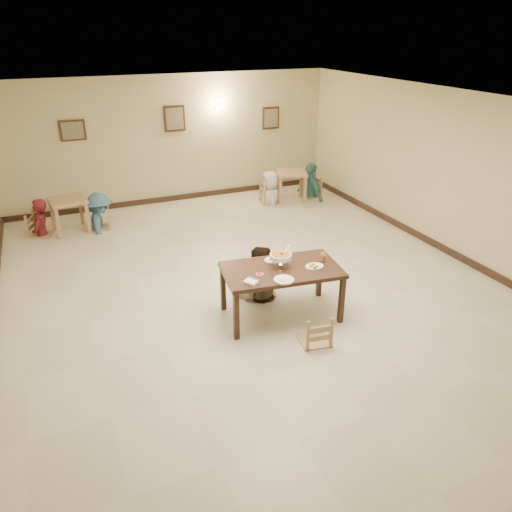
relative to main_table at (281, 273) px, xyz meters
name	(u,v)px	position (x,y,z in m)	size (l,w,h in m)	color
floor	(253,287)	(-0.03, 0.99, -0.72)	(10.00, 10.00, 0.00)	beige
ceiling	(253,103)	(-0.03, 0.99, 2.28)	(10.00, 10.00, 0.00)	white
wall_back	(171,140)	(-0.03, 5.99, 0.78)	(10.00, 10.00, 0.00)	beige
wall_right	(452,174)	(3.97, 0.99, 0.78)	(10.00, 10.00, 0.00)	beige
baseboard_back	(176,198)	(-0.03, 5.96, -0.66)	(8.00, 0.06, 0.12)	#301F16
baseboard_right	(439,246)	(3.94, 0.99, -0.66)	(0.06, 10.00, 0.12)	#301F16
picture_a	(73,130)	(-2.23, 5.95, 1.18)	(0.55, 0.04, 0.45)	#3A2514
picture_b	(175,119)	(0.07, 5.95, 1.28)	(0.50, 0.04, 0.60)	#3A2514
picture_c	(271,118)	(2.57, 5.95, 1.13)	(0.45, 0.04, 0.55)	#3A2514
wall_sconce	(218,103)	(1.17, 5.95, 1.58)	(0.16, 0.05, 0.22)	#FFD88C
main_table	(281,273)	(0.00, 0.00, 0.00)	(1.81, 1.16, 0.80)	#3A1F14
chair_far	(259,264)	(-0.02, 0.79, -0.20)	(0.49, 0.49, 1.03)	tan
chair_near	(316,315)	(0.13, -0.80, -0.28)	(0.41, 0.41, 0.87)	tan
main_diner	(258,247)	(-0.06, 0.71, 0.14)	(0.83, 0.65, 1.71)	gray
curry_warmer	(281,256)	(0.01, 0.05, 0.25)	(0.36, 0.32, 0.29)	silver
rice_plate_far	(274,260)	(0.02, 0.28, 0.10)	(0.31, 0.31, 0.07)	white
rice_plate_near	(284,280)	(-0.14, -0.35, 0.10)	(0.28, 0.28, 0.06)	white
fried_plate	(314,266)	(0.45, -0.16, 0.10)	(0.28, 0.28, 0.06)	white
chili_dish	(260,274)	(-0.38, -0.07, 0.09)	(0.11, 0.11, 0.02)	white
napkin_cutlery	(251,282)	(-0.59, -0.24, 0.10)	(0.25, 0.29, 0.03)	white
drink_glass	(323,257)	(0.66, -0.04, 0.15)	(0.08, 0.08, 0.15)	white
bg_table_left	(68,205)	(-2.61, 4.83, -0.14)	(0.81, 0.81, 0.72)	tan
bg_table_right	(291,177)	(2.64, 4.86, -0.13)	(0.93, 0.93, 0.73)	tan
bg_chair_ll	(39,214)	(-3.21, 4.82, -0.24)	(0.44, 0.44, 0.95)	tan
bg_chair_lr	(99,209)	(-2.02, 4.75, -0.27)	(0.42, 0.42, 0.89)	tan
bg_chair_rl	(270,184)	(2.07, 4.86, -0.25)	(0.44, 0.44, 0.93)	tan
bg_chair_rr	(311,179)	(3.21, 4.89, -0.25)	(0.44, 0.44, 0.94)	tan
bg_diner_a	(36,199)	(-3.21, 4.82, 0.07)	(0.58, 0.38, 1.58)	maroon
bg_diner_b	(97,193)	(-2.02, 4.75, 0.07)	(1.02, 0.58, 1.57)	teal
bg_diner_c	(271,171)	(2.07, 4.86, 0.08)	(0.78, 0.51, 1.59)	silver
bg_diner_d	(312,163)	(3.21, 4.89, 0.17)	(1.03, 0.43, 1.76)	teal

